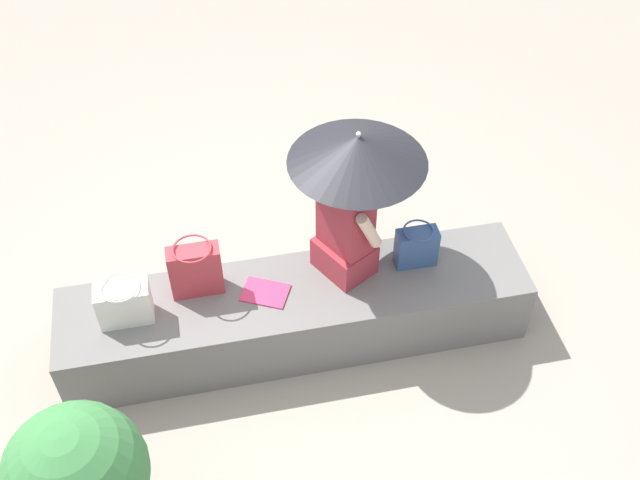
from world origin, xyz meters
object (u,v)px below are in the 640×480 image
object	(u,v)px
parasol	(358,149)
shoulder_bag_spare	(195,270)
person_seated	(345,224)
magazine	(265,293)
handbag_black	(124,303)
tote_bag_canvas	(416,247)

from	to	relation	value
parasol	shoulder_bag_spare	distance (m)	1.23
person_seated	shoulder_bag_spare	distance (m)	0.95
person_seated	magazine	xyz separation A→B (m)	(0.53, 0.11, -0.38)
parasol	handbag_black	xyz separation A→B (m)	(1.44, 0.22, -0.75)
handbag_black	tote_bag_canvas	distance (m)	1.82
parasol	tote_bag_canvas	xyz separation A→B (m)	(-0.38, 0.12, -0.75)
person_seated	handbag_black	xyz separation A→B (m)	(1.36, 0.14, -0.25)
person_seated	shoulder_bag_spare	bearing A→B (deg)	-0.04
parasol	handbag_black	world-z (taller)	parasol
parasol	person_seated	bearing A→B (deg)	44.31
parasol	magazine	distance (m)	1.09
handbag_black	magazine	distance (m)	0.85
parasol	handbag_black	bearing A→B (deg)	8.49
parasol	shoulder_bag_spare	xyz separation A→B (m)	(1.00, 0.07, -0.71)
tote_bag_canvas	magazine	size ratio (longest dim) A/B	1.05
shoulder_bag_spare	magazine	size ratio (longest dim) A/B	1.34
magazine	person_seated	bearing A→B (deg)	-141.98
tote_bag_canvas	magazine	xyz separation A→B (m)	(0.98, 0.07, -0.14)
person_seated	shoulder_bag_spare	size ratio (longest dim) A/B	2.40
person_seated	magazine	world-z (taller)	person_seated
tote_bag_canvas	handbag_black	bearing A→B (deg)	2.94
handbag_black	tote_bag_canvas	bearing A→B (deg)	-177.06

